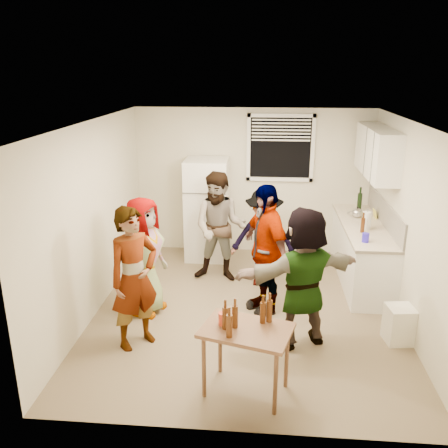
# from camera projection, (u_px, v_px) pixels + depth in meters

# --- Properties ---
(room) EXTENTS (4.00, 4.50, 2.50)m
(room) POSITION_uv_depth(u_px,v_px,m) (246.00, 310.00, 6.40)
(room) COLOR beige
(room) RESTS_ON ground
(window) EXTENTS (1.12, 0.10, 1.06)m
(window) POSITION_uv_depth(u_px,v_px,m) (280.00, 148.00, 7.87)
(window) COLOR white
(window) RESTS_ON room
(refrigerator) EXTENTS (0.70, 0.70, 1.70)m
(refrigerator) POSITION_uv_depth(u_px,v_px,m) (207.00, 209.00, 7.98)
(refrigerator) COLOR white
(refrigerator) RESTS_ON ground
(counter_lower) EXTENTS (0.60, 2.20, 0.86)m
(counter_lower) POSITION_uv_depth(u_px,v_px,m) (361.00, 253.00, 7.22)
(counter_lower) COLOR white
(counter_lower) RESTS_ON ground
(countertop) EXTENTS (0.64, 2.22, 0.04)m
(countertop) POSITION_uv_depth(u_px,v_px,m) (364.00, 225.00, 7.07)
(countertop) COLOR beige
(countertop) RESTS_ON counter_lower
(backsplash) EXTENTS (0.03, 2.20, 0.36)m
(backsplash) POSITION_uv_depth(u_px,v_px,m) (385.00, 213.00, 6.99)
(backsplash) COLOR beige
(backsplash) RESTS_ON countertop
(upper_cabinets) EXTENTS (0.34, 1.60, 0.70)m
(upper_cabinets) POSITION_uv_depth(u_px,v_px,m) (377.00, 152.00, 6.92)
(upper_cabinets) COLOR white
(upper_cabinets) RESTS_ON room
(kettle) EXTENTS (0.24, 0.21, 0.19)m
(kettle) POSITION_uv_depth(u_px,v_px,m) (357.00, 217.00, 7.39)
(kettle) COLOR silver
(kettle) RESTS_ON countertop
(paper_towel) EXTENTS (0.12, 0.12, 0.26)m
(paper_towel) POSITION_uv_depth(u_px,v_px,m) (366.00, 229.00, 6.85)
(paper_towel) COLOR white
(paper_towel) RESTS_ON countertop
(wine_bottle) EXTENTS (0.07, 0.07, 0.29)m
(wine_bottle) POSITION_uv_depth(u_px,v_px,m) (359.00, 210.00, 7.74)
(wine_bottle) COLOR black
(wine_bottle) RESTS_ON countertop
(beer_bottle_counter) EXTENTS (0.06, 0.06, 0.21)m
(beer_bottle_counter) POSITION_uv_depth(u_px,v_px,m) (362.00, 232.00, 6.72)
(beer_bottle_counter) COLOR #47230C
(beer_bottle_counter) RESTS_ON countertop
(blue_cup) EXTENTS (0.09, 0.09, 0.12)m
(blue_cup) POSITION_uv_depth(u_px,v_px,m) (365.00, 242.00, 6.35)
(blue_cup) COLOR #2C1EDA
(blue_cup) RESTS_ON countertop
(picture_frame) EXTENTS (0.02, 0.16, 0.13)m
(picture_frame) POSITION_uv_depth(u_px,v_px,m) (375.00, 214.00, 7.34)
(picture_frame) COLOR #F4E54D
(picture_frame) RESTS_ON countertop
(trash_bin) EXTENTS (0.35, 0.35, 0.45)m
(trash_bin) POSITION_uv_depth(u_px,v_px,m) (399.00, 323.00, 5.61)
(trash_bin) COLOR white
(trash_bin) RESTS_ON ground
(serving_table) EXTENTS (0.98, 0.78, 0.72)m
(serving_table) POSITION_uv_depth(u_px,v_px,m) (245.00, 391.00, 4.81)
(serving_table) COLOR brown
(serving_table) RESTS_ON ground
(beer_bottle_table) EXTENTS (0.06, 0.06, 0.22)m
(beer_bottle_table) POSITION_uv_depth(u_px,v_px,m) (263.00, 323.00, 4.69)
(beer_bottle_table) COLOR #47230C
(beer_bottle_table) RESTS_ON serving_table
(red_cup) EXTENTS (0.09, 0.09, 0.13)m
(red_cup) POSITION_uv_depth(u_px,v_px,m) (223.00, 324.00, 4.66)
(red_cup) COLOR red
(red_cup) RESTS_ON serving_table
(guest_grey) EXTENTS (1.75, 1.24, 0.50)m
(guest_grey) POSITION_uv_depth(u_px,v_px,m) (147.00, 310.00, 6.41)
(guest_grey) COLOR #9C9C9C
(guest_grey) RESTS_ON ground
(guest_stripe) EXTENTS (1.66, 1.61, 0.40)m
(guest_stripe) POSITION_uv_depth(u_px,v_px,m) (138.00, 343.00, 5.65)
(guest_stripe) COLOR #141933
(guest_stripe) RESTS_ON ground
(guest_back_left) EXTENTS (0.99, 1.76, 0.64)m
(guest_back_left) POSITION_uv_depth(u_px,v_px,m) (220.00, 279.00, 7.36)
(guest_back_left) COLOR brown
(guest_back_left) RESTS_ON ground
(guest_back_right) EXTENTS (1.02, 1.52, 0.55)m
(guest_back_right) POSITION_uv_depth(u_px,v_px,m) (262.00, 284.00, 7.20)
(guest_back_right) COLOR #404145
(guest_back_right) RESTS_ON ground
(guest_black) EXTENTS (2.03, 1.74, 0.43)m
(guest_black) POSITION_uv_depth(u_px,v_px,m) (263.00, 309.00, 6.43)
(guest_black) COLOR black
(guest_black) RESTS_ON ground
(guest_orange) EXTENTS (2.12, 2.18, 0.50)m
(guest_orange) POSITION_uv_depth(u_px,v_px,m) (300.00, 342.00, 5.68)
(guest_orange) COLOR #F19E60
(guest_orange) RESTS_ON ground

